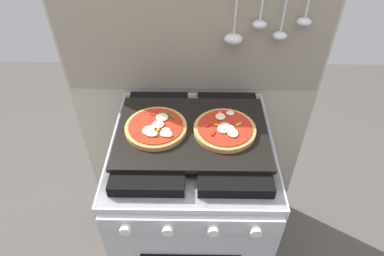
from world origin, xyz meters
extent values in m
plane|color=#4C4742|center=(0.00, 0.00, 0.00)|extent=(4.00, 4.00, 0.00)
cube|color=#B2A893|center=(0.00, 0.34, 0.78)|extent=(1.10, 0.03, 1.55)
cube|color=gray|center=(0.00, 0.32, 1.15)|extent=(1.08, 0.00, 0.56)
cylinder|color=silver|center=(0.15, 0.29, 1.26)|extent=(0.01, 0.01, 0.23)
ellipsoid|color=silver|center=(0.15, 0.29, 1.12)|extent=(0.07, 0.06, 0.04)
ellipsoid|color=silver|center=(0.24, 0.29, 1.18)|extent=(0.06, 0.05, 0.03)
cylinder|color=silver|center=(0.33, 0.29, 1.27)|extent=(0.01, 0.01, 0.22)
ellipsoid|color=silver|center=(0.33, 0.29, 1.14)|extent=(0.06, 0.05, 0.03)
ellipsoid|color=silver|center=(0.41, 0.29, 1.19)|extent=(0.06, 0.05, 0.03)
cube|color=#B7BABF|center=(0.00, 0.00, 0.43)|extent=(0.60, 0.60, 0.86)
cube|color=black|center=(0.00, 0.00, 0.85)|extent=(0.59, 0.59, 0.01)
cube|color=black|center=(-0.14, 0.00, 0.88)|extent=(0.24, 0.51, 0.04)
cube|color=black|center=(0.14, 0.00, 0.88)|extent=(0.24, 0.51, 0.04)
cube|color=#B7BABF|center=(0.00, -0.31, 0.80)|extent=(0.58, 0.02, 0.07)
cylinder|color=silver|center=(-0.20, -0.33, 0.80)|extent=(0.04, 0.02, 0.04)
cylinder|color=silver|center=(-0.07, -0.33, 0.80)|extent=(0.04, 0.02, 0.04)
cylinder|color=silver|center=(0.07, -0.33, 0.80)|extent=(0.04, 0.02, 0.04)
cylinder|color=silver|center=(0.20, -0.33, 0.80)|extent=(0.04, 0.02, 0.04)
cube|color=black|center=(0.00, 0.00, 0.91)|extent=(0.54, 0.38, 0.02)
cylinder|color=#C18947|center=(-0.13, 0.00, 0.93)|extent=(0.22, 0.22, 0.02)
cylinder|color=#AD2614|center=(-0.13, 0.00, 0.94)|extent=(0.19, 0.19, 0.00)
ellipsoid|color=beige|center=(-0.09, -0.05, 0.94)|extent=(0.04, 0.04, 0.01)
ellipsoid|color=beige|center=(-0.08, -0.05, 0.94)|extent=(0.03, 0.02, 0.01)
ellipsoid|color=beige|center=(-0.11, 0.04, 0.94)|extent=(0.05, 0.05, 0.01)
ellipsoid|color=beige|center=(-0.13, -0.01, 0.94)|extent=(0.03, 0.03, 0.01)
ellipsoid|color=beige|center=(-0.12, 0.00, 0.94)|extent=(0.04, 0.04, 0.01)
ellipsoid|color=beige|center=(-0.09, -0.03, 0.94)|extent=(0.03, 0.03, 0.01)
ellipsoid|color=beige|center=(-0.14, -0.02, 0.94)|extent=(0.03, 0.03, 0.01)
ellipsoid|color=beige|center=(-0.15, -0.03, 0.94)|extent=(0.04, 0.05, 0.01)
ellipsoid|color=beige|center=(-0.13, -0.05, 0.94)|extent=(0.04, 0.03, 0.01)
cube|color=red|center=(-0.14, 0.05, 0.94)|extent=(0.02, 0.02, 0.00)
cube|color=gold|center=(-0.09, -0.03, 0.94)|extent=(0.03, 0.01, 0.00)
cube|color=red|center=(-0.11, 0.00, 0.94)|extent=(0.02, 0.02, 0.00)
cube|color=gold|center=(-0.12, -0.02, 0.94)|extent=(0.01, 0.02, 0.00)
cube|color=#19721E|center=(-0.12, -0.05, 0.94)|extent=(0.01, 0.02, 0.00)
cube|color=#19721E|center=(-0.08, 0.04, 0.94)|extent=(0.02, 0.02, 0.00)
cube|color=gold|center=(-0.11, 0.03, 0.94)|extent=(0.02, 0.01, 0.00)
cube|color=#19721E|center=(-0.10, 0.06, 0.94)|extent=(0.02, 0.01, 0.00)
cube|color=gold|center=(-0.15, -0.05, 0.94)|extent=(0.01, 0.02, 0.00)
cylinder|color=#C18947|center=(0.12, -0.01, 0.93)|extent=(0.22, 0.22, 0.02)
cylinder|color=#AD2614|center=(0.12, -0.01, 0.94)|extent=(0.19, 0.19, 0.00)
ellipsoid|color=beige|center=(0.14, -0.04, 0.94)|extent=(0.04, 0.04, 0.01)
ellipsoid|color=beige|center=(0.11, -0.02, 0.94)|extent=(0.04, 0.04, 0.01)
ellipsoid|color=beige|center=(0.10, 0.05, 0.94)|extent=(0.04, 0.04, 0.01)
ellipsoid|color=beige|center=(0.14, -0.04, 0.94)|extent=(0.03, 0.03, 0.01)
ellipsoid|color=beige|center=(0.14, -0.04, 0.94)|extent=(0.03, 0.04, 0.01)
ellipsoid|color=beige|center=(0.14, 0.07, 0.94)|extent=(0.03, 0.03, 0.01)
ellipsoid|color=beige|center=(0.13, -0.02, 0.94)|extent=(0.04, 0.04, 0.01)
ellipsoid|color=beige|center=(0.12, -0.01, 0.94)|extent=(0.04, 0.04, 0.01)
cube|color=red|center=(0.13, -0.02, 0.94)|extent=(0.02, 0.02, 0.00)
cube|color=gold|center=(0.09, 0.00, 0.94)|extent=(0.03, 0.01, 0.00)
cube|color=red|center=(0.11, 0.06, 0.94)|extent=(0.01, 0.02, 0.00)
cube|color=gold|center=(0.12, -0.03, 0.94)|extent=(0.03, 0.02, 0.00)
cube|color=red|center=(0.06, 0.00, 0.94)|extent=(0.02, 0.02, 0.00)
cube|color=gold|center=(0.16, 0.01, 0.94)|extent=(0.02, 0.02, 0.00)
cube|color=gold|center=(0.10, 0.06, 0.94)|extent=(0.01, 0.03, 0.00)
cube|color=red|center=(0.07, -0.04, 0.94)|extent=(0.02, 0.03, 0.00)
cube|color=#19721E|center=(0.13, -0.04, 0.94)|extent=(0.02, 0.02, 0.00)
camera|label=1|loc=(0.01, -0.88, 1.71)|focal=31.00mm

